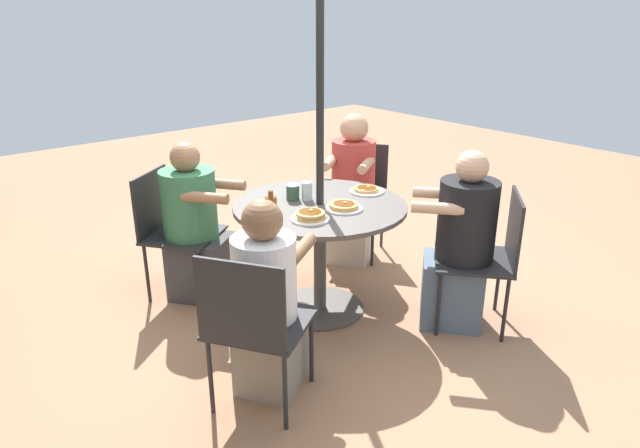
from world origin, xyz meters
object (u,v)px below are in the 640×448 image
patio_chair_north (357,191)px  pancake_plate_b (311,216)px  diner_south (268,306)px  patio_chair_east (171,225)px  patio_chair_south (253,321)px  patio_table (320,224)px  coffee_cup (293,192)px  pancake_plate_c (344,207)px  syrup_bottle (271,204)px  diner_north (352,195)px  diner_east (195,229)px  patio_chair_west (489,252)px  diner_west (460,248)px  pancake_plate_a (367,190)px  drinking_glass_a (307,191)px

patio_chair_north → pancake_plate_b: bearing=91.2°
diner_south → pancake_plate_b: 0.67m
patio_chair_east → patio_chair_south: (-1.44, 0.28, 0.00)m
patio_table → diner_south: bearing=122.2°
coffee_cup → pancake_plate_c: bearing=-161.0°
patio_chair_south → syrup_bottle: 0.92m
patio_table → diner_north: 0.90m
diner_east → coffee_cup: bearing=93.4°
pancake_plate_b → pancake_plate_c: bearing=-88.3°
diner_north → patio_chair_west: 1.32m
diner_west → syrup_bottle: bearing=100.1°
diner_east → diner_south: 1.22m
patio_chair_north → pancake_plate_a: patio_chair_north is taller
patio_chair_east → diner_west: 1.96m
diner_north → syrup_bottle: (-0.42, 1.07, 0.27)m
patio_table → patio_chair_north: bearing=-56.7°
diner_north → patio_chair_south: 1.96m
patio_chair_west → pancake_plate_b: bearing=105.3°
diner_north → pancake_plate_a: 0.66m
patio_table → pancake_plate_a: bearing=-92.7°
diner_south → pancake_plate_b: bearing=86.8°
patio_chair_south → syrup_bottle: bearing=106.0°
patio_chair_west → coffee_cup: patio_chair_west is taller
coffee_cup → patio_chair_east: bearing=38.5°
diner_east → patio_chair_south: size_ratio=1.25×
patio_chair_south → patio_chair_west: same height
patio_chair_east → pancake_plate_b: 1.16m
patio_chair_west → diner_north: bearing=47.6°
drinking_glass_a → pancake_plate_a: bearing=-108.7°
patio_chair_west → drinking_glass_a: bearing=86.7°
diner_east → syrup_bottle: bearing=70.7°
patio_chair_north → pancake_plate_c: size_ratio=3.78×
drinking_glass_a → patio_chair_south: bearing=127.6°
patio_chair_north → pancake_plate_c: patio_chair_north is taller
patio_chair_north → patio_chair_east: size_ratio=1.00×
patio_table → diner_south: size_ratio=1.03×
diner_north → coffee_cup: size_ratio=11.53×
pancake_plate_a → drinking_glass_a: bearing=71.3°
patio_table → drinking_glass_a: size_ratio=9.35×
patio_chair_east → pancake_plate_b: (-1.05, -0.40, 0.27)m
patio_table → diner_north: diner_north is taller
drinking_glass_a → coffee_cup: bearing=48.1°
diner_east → diner_south: size_ratio=1.02×
patio_chair_north → diner_south: 1.96m
diner_north → diner_west: size_ratio=1.03×
drinking_glass_a → patio_chair_west: bearing=-143.7°
patio_table → diner_west: 0.90m
patio_chair_north → patio_chair_south: same height
patio_chair_south → patio_chair_west: (-0.25, -1.59, 0.00)m
diner_east → pancake_plate_b: diner_east is taller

